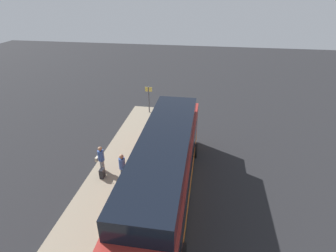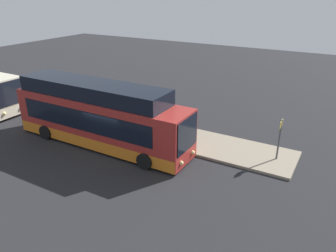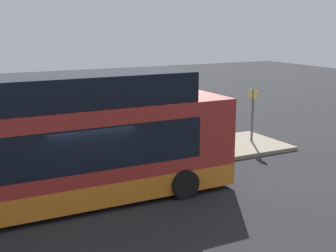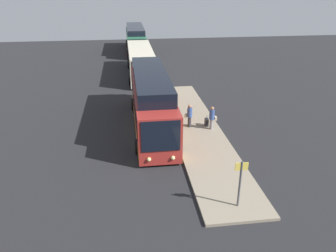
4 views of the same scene
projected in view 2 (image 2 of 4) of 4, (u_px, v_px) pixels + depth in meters
The scene contains 7 objects.
ground at pixel (114, 149), 19.89m from camera, with size 80.00×80.00×0.00m, color #232326.
platform at pixel (144, 129), 22.50m from camera, with size 20.00×3.41×0.15m.
bus_lead at pixel (99, 117), 19.95m from camera, with size 11.94×2.78×3.92m.
passenger_boarding at pixel (156, 112), 22.79m from camera, with size 0.37×0.54×1.69m.
passenger_waiting at pixel (137, 117), 21.87m from camera, with size 0.55×0.61×1.70m.
suitcase at pixel (147, 120), 23.13m from camera, with size 0.39×0.23×0.81m.
sign_post at pixel (280, 135), 17.89m from camera, with size 0.10×0.60×2.36m.
Camera 2 is at (11.70, -13.77, 9.05)m, focal length 35.00 mm.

